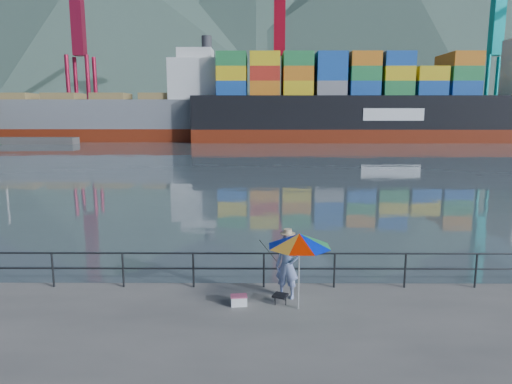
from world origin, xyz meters
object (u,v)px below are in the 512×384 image
cooler_bag (239,301)px  bulk_carrier (122,116)px  fisherman (287,266)px  container_ship (394,107)px  beach_umbrella (299,240)px

cooler_bag → bulk_carrier: bulk_carrier is taller
fisherman → bulk_carrier: bulk_carrier is taller
bulk_carrier → container_ship: container_ship is taller
container_ship → cooler_bag: bearing=-109.1°
fisherman → beach_umbrella: (0.24, -0.73, 0.93)m
cooler_bag → bulk_carrier: size_ratio=0.01×
beach_umbrella → container_ship: size_ratio=0.03×
beach_umbrella → bulk_carrier: (-25.52, 72.07, 2.37)m
beach_umbrella → bulk_carrier: bearing=109.5°
cooler_bag → container_ship: size_ratio=0.01×
fisherman → container_ship: size_ratio=0.03×
cooler_bag → container_ship: (24.42, 70.64, 5.66)m
beach_umbrella → cooler_bag: bearing=172.3°
fisherman → beach_umbrella: size_ratio=0.83×
fisherman → cooler_bag: fisherman is taller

